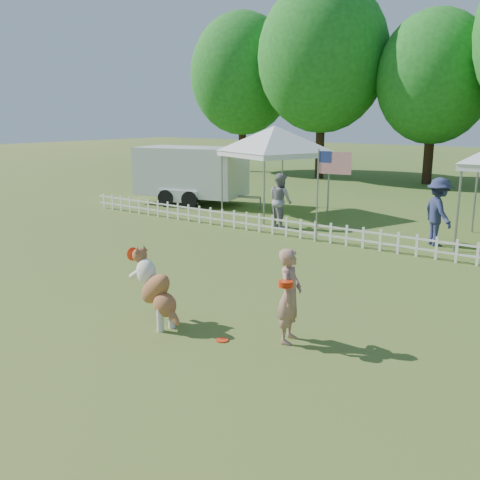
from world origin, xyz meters
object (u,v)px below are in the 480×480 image
(handler, at_px, (290,296))
(dog, at_px, (156,289))
(cargo_trailer, at_px, (191,175))
(spectator_b, at_px, (438,212))
(frisbee_on_turf, at_px, (222,340))
(spectator_a, at_px, (280,200))
(canopy_tent_left, at_px, (274,171))
(flag_pole, at_px, (317,196))

(handler, height_order, dog, handler)
(cargo_trailer, bearing_deg, spectator_b, -20.43)
(frisbee_on_turf, bearing_deg, spectator_b, 85.13)
(spectator_a, bearing_deg, canopy_tent_left, -27.12)
(handler, relative_size, frisbee_on_turf, 7.45)
(cargo_trailer, height_order, spectator_a, cargo_trailer)
(canopy_tent_left, distance_m, spectator_b, 6.62)
(handler, height_order, frisbee_on_turf, handler)
(dog, bearing_deg, flag_pole, 108.20)
(cargo_trailer, bearing_deg, handler, -54.97)
(handler, xyz_separation_m, spectator_b, (-0.13, 8.19, 0.18))
(canopy_tent_left, xyz_separation_m, spectator_b, (6.44, -1.41, -0.63))
(flag_pole, distance_m, spectator_a, 2.30)
(handler, bearing_deg, spectator_a, 17.68)
(frisbee_on_turf, xyz_separation_m, cargo_trailer, (-9.76, 10.18, 1.19))
(frisbee_on_turf, relative_size, spectator_b, 0.11)
(spectator_b, bearing_deg, frisbee_on_turf, 131.67)
(handler, distance_m, spectator_b, 8.19)
(dog, distance_m, spectator_a, 8.96)
(frisbee_on_turf, distance_m, spectator_b, 8.92)
(flag_pole, relative_size, spectator_b, 1.39)
(flag_pole, relative_size, spectator_a, 1.50)
(canopy_tent_left, xyz_separation_m, flag_pole, (3.46, -3.02, -0.25))
(cargo_trailer, relative_size, spectator_b, 2.82)
(handler, distance_m, flag_pole, 7.30)
(spectator_b, bearing_deg, flag_pole, 74.94)
(cargo_trailer, xyz_separation_m, spectator_b, (10.51, -1.35, -0.23))
(handler, relative_size, dog, 1.18)
(handler, xyz_separation_m, cargo_trailer, (-10.64, 9.54, 0.42))
(handler, relative_size, spectator_b, 0.81)
(handler, bearing_deg, flag_pole, 9.61)
(dog, relative_size, spectator_a, 0.74)
(canopy_tent_left, bearing_deg, spectator_b, 9.06)
(frisbee_on_turf, distance_m, cargo_trailer, 14.15)
(handler, xyz_separation_m, spectator_a, (-5.07, 7.69, 0.11))
(spectator_a, height_order, spectator_b, spectator_b)
(canopy_tent_left, relative_size, spectator_a, 1.78)
(dog, xyz_separation_m, flag_pole, (-0.89, 7.38, 0.68))
(frisbee_on_turf, xyz_separation_m, canopy_tent_left, (-5.69, 10.24, 1.58))
(handler, height_order, spectator_b, spectator_b)
(frisbee_on_turf, height_order, canopy_tent_left, canopy_tent_left)
(flag_pole, bearing_deg, handler, -72.52)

